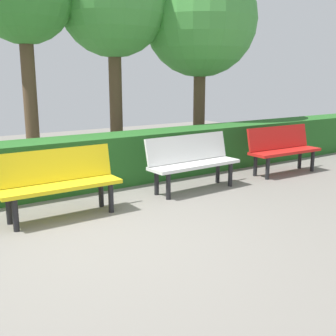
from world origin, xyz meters
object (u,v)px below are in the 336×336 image
object	(u,v)px
tree_near	(201,20)
bench_yellow	(59,180)
bench_white	(192,160)
bench_red	(282,147)
tree_mid	(113,3)

from	to	relation	value
tree_near	bench_yellow	bearing A→B (deg)	30.59
bench_white	bench_yellow	distance (m)	2.19
bench_red	bench_white	bearing A→B (deg)	1.41
bench_red	bench_yellow	world-z (taller)	same
bench_red	tree_mid	xyz separation A→B (m)	(1.91, -2.91, 2.73)
bench_red	bench_white	xyz separation A→B (m)	(2.08, -0.01, 0.00)
bench_red	tree_mid	bearing A→B (deg)	-54.98
bench_red	bench_white	world-z (taller)	same
bench_white	bench_yellow	size ratio (longest dim) A/B	1.03
bench_white	tree_mid	bearing A→B (deg)	-95.47
bench_yellow	bench_red	bearing A→B (deg)	-179.26
tree_near	tree_mid	size ratio (longest dim) A/B	0.96
bench_red	tree_near	distance (m)	3.44
tree_near	tree_mid	xyz separation A→B (m)	(1.84, -0.51, 0.27)
bench_yellow	tree_mid	distance (m)	4.68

